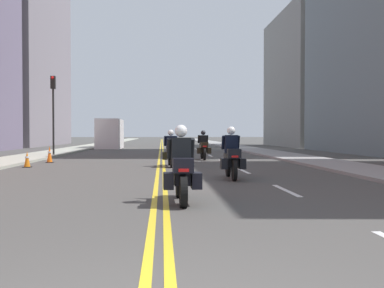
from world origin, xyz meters
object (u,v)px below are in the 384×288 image
at_px(motorcycle_3, 203,148).
at_px(traffic_light_near, 53,101).
at_px(traffic_cone_2, 50,154).
at_px(traffic_cone_1, 27,159).
at_px(motorcycle_2, 171,152).
at_px(parked_truck, 111,135).
at_px(motorcycle_0, 181,172).
at_px(motorcycle_1, 232,158).

relative_size(motorcycle_3, traffic_light_near, 0.43).
bearing_deg(traffic_cone_2, traffic_cone_1, -93.15).
bearing_deg(motorcycle_2, parked_truck, 99.79).
bearing_deg(motorcycle_3, traffic_light_near, 155.44).
distance_m(traffic_cone_2, traffic_light_near, 6.91).
relative_size(traffic_cone_1, traffic_light_near, 0.14).
distance_m(motorcycle_0, traffic_cone_2, 14.65).
bearing_deg(motorcycle_2, motorcycle_0, -92.42).
height_order(motorcycle_0, motorcycle_2, motorcycle_0).
bearing_deg(parked_truck, motorcycle_0, -81.25).
distance_m(motorcycle_2, traffic_light_near, 11.96).
distance_m(motorcycle_2, traffic_cone_1, 6.11).
bearing_deg(motorcycle_2, traffic_cone_2, 150.05).
xyz_separation_m(motorcycle_1, motorcycle_3, (0.08, 10.61, -0.01)).
relative_size(motorcycle_3, traffic_cone_2, 2.65).
height_order(motorcycle_3, traffic_light_near, traffic_light_near).
xyz_separation_m(motorcycle_0, parked_truck, (-5.38, 34.98, 0.62)).
distance_m(motorcycle_3, traffic_light_near, 10.31).
bearing_deg(motorcycle_0, traffic_cone_1, 119.77).
relative_size(motorcycle_3, parked_truck, 0.33).
height_order(motorcycle_1, motorcycle_2, motorcycle_1).
xyz_separation_m(motorcycle_2, motorcycle_3, (1.88, 5.09, 0.02)).
xyz_separation_m(traffic_light_near, parked_truck, (1.80, 15.53, -2.19)).
bearing_deg(motorcycle_0, motorcycle_1, 68.43).
height_order(motorcycle_3, parked_truck, parked_truck).
height_order(motorcycle_1, traffic_cone_2, motorcycle_1).
xyz_separation_m(motorcycle_1, traffic_cone_2, (-7.73, 8.60, -0.27)).
height_order(motorcycle_1, traffic_light_near, traffic_light_near).
xyz_separation_m(motorcycle_0, traffic_light_near, (-7.18, 19.45, 2.81)).
bearing_deg(traffic_light_near, motorcycle_0, -69.73).
bearing_deg(motorcycle_1, motorcycle_0, -109.52).
distance_m(motorcycle_1, motorcycle_2, 5.81).
relative_size(motorcycle_2, traffic_cone_1, 3.13).
bearing_deg(motorcycle_1, traffic_light_near, 122.44).
relative_size(motorcycle_0, traffic_light_near, 0.42).
xyz_separation_m(traffic_cone_1, parked_truck, (0.73, 24.74, 0.93)).
bearing_deg(traffic_light_near, traffic_cone_1, -83.39).
bearing_deg(traffic_light_near, parked_truck, 83.39).
height_order(motorcycle_2, motorcycle_3, motorcycle_3).
distance_m(motorcycle_1, parked_truck, 31.05).
bearing_deg(motorcycle_0, motorcycle_2, 89.00).
relative_size(motorcycle_0, motorcycle_2, 0.97).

